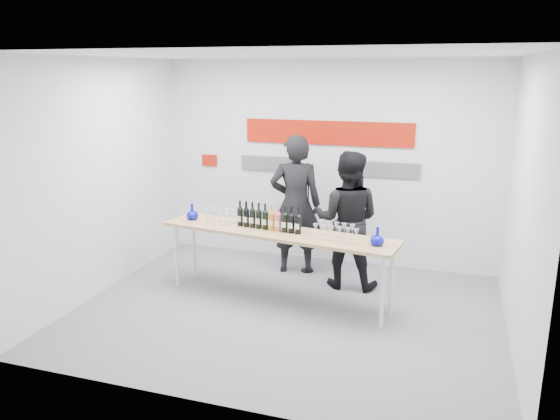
{
  "coord_description": "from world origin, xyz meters",
  "views": [
    {
      "loc": [
        1.8,
        -5.81,
        2.84
      ],
      "look_at": [
        -0.22,
        0.42,
        1.15
      ],
      "focal_mm": 35.0,
      "sensor_mm": 36.0,
      "label": 1
    }
  ],
  "objects": [
    {
      "name": "ground",
      "position": [
        0.0,
        0.0,
        0.0
      ],
      "size": [
        5.0,
        5.0,
        0.0
      ],
      "primitive_type": "plane",
      "color": "slate",
      "rests_on": "ground"
    },
    {
      "name": "back_wall",
      "position": [
        0.0,
        2.0,
        1.5
      ],
      "size": [
        5.0,
        0.04,
        3.0
      ],
      "primitive_type": "cube",
      "color": "silver",
      "rests_on": "ground"
    },
    {
      "name": "signage",
      "position": [
        -0.06,
        1.97,
        1.81
      ],
      "size": [
        3.38,
        0.02,
        0.79
      ],
      "color": "#A91707",
      "rests_on": "back_wall"
    },
    {
      "name": "tasting_table",
      "position": [
        -0.22,
        0.32,
        0.84
      ],
      "size": [
        3.07,
        1.02,
        0.9
      ],
      "rotation": [
        0.0,
        0.0,
        -0.14
      ],
      "color": "tan",
      "rests_on": "ground"
    },
    {
      "name": "wine_bottles",
      "position": [
        -0.35,
        0.35,
        1.07
      ],
      "size": [
        0.89,
        0.2,
        0.33
      ],
      "rotation": [
        0.0,
        0.0,
        -0.14
      ],
      "color": "black",
      "rests_on": "tasting_table"
    },
    {
      "name": "decanter_left",
      "position": [
        -1.48,
        0.5,
        1.01
      ],
      "size": [
        0.16,
        0.16,
        0.21
      ],
      "primitive_type": null,
      "color": "#080D9F",
      "rests_on": "tasting_table"
    },
    {
      "name": "decanter_right",
      "position": [
        1.03,
        0.14,
        1.01
      ],
      "size": [
        0.16,
        0.16,
        0.21
      ],
      "primitive_type": null,
      "color": "#080D9F",
      "rests_on": "tasting_table"
    },
    {
      "name": "glasses_left",
      "position": [
        -1.04,
        0.44,
        1.0
      ],
      "size": [
        0.38,
        0.26,
        0.18
      ],
      "color": "silver",
      "rests_on": "tasting_table"
    },
    {
      "name": "glasses_right",
      "position": [
        0.53,
        0.21,
        1.0
      ],
      "size": [
        0.56,
        0.29,
        0.18
      ],
      "color": "silver",
      "rests_on": "tasting_table"
    },
    {
      "name": "presenter_left",
      "position": [
        -0.3,
        1.37,
        0.99
      ],
      "size": [
        0.82,
        0.64,
        1.98
      ],
      "primitive_type": "imported",
      "rotation": [
        0.0,
        0.0,
        3.4
      ],
      "color": "black",
      "rests_on": "ground"
    },
    {
      "name": "presenter_right",
      "position": [
        0.5,
        1.05,
        0.92
      ],
      "size": [
        0.91,
        0.71,
        1.84
      ],
      "primitive_type": "imported",
      "rotation": [
        0.0,
        0.0,
        3.16
      ],
      "color": "black",
      "rests_on": "ground"
    },
    {
      "name": "mic_stand",
      "position": [
        -0.12,
        1.4,
        0.49
      ],
      "size": [
        0.19,
        0.19,
        1.59
      ],
      "rotation": [
        0.0,
        0.0,
        0.1
      ],
      "color": "black",
      "rests_on": "ground"
    }
  ]
}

